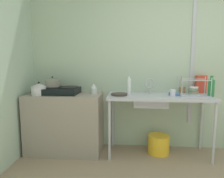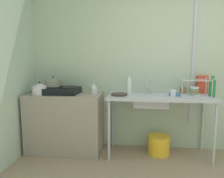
% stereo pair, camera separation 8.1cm
% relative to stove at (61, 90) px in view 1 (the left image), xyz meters
% --- Properties ---
extents(wall_back, '(5.60, 0.10, 2.63)m').
position_rel_stove_xyz_m(wall_back, '(1.88, 0.33, 0.41)').
color(wall_back, '#A8BDA6').
rests_on(wall_back, ground).
extents(wall_metal_strip, '(0.05, 0.01, 2.11)m').
position_rel_stove_xyz_m(wall_metal_strip, '(1.89, 0.27, 0.54)').
color(wall_metal_strip, '#B0B2C1').
extents(counter_concrete, '(1.06, 0.55, 0.85)m').
position_rel_stove_xyz_m(counter_concrete, '(0.05, 0.00, -0.48)').
color(counter_concrete, gray).
rests_on(counter_concrete, ground).
extents(counter_sink, '(1.42, 0.55, 0.85)m').
position_rel_stove_xyz_m(counter_sink, '(1.39, 0.00, -0.12)').
color(counter_sink, '#B0B2C1').
rests_on(counter_sink, ground).
extents(stove, '(0.51, 0.40, 0.11)m').
position_rel_stove_xyz_m(stove, '(0.00, 0.00, 0.00)').
color(stove, black).
rests_on(stove, counter_concrete).
extents(pot_on_left_burner, '(0.23, 0.23, 0.15)m').
position_rel_stove_xyz_m(pot_on_left_burner, '(-0.12, 0.00, 0.12)').
color(pot_on_left_burner, slate).
rests_on(pot_on_left_burner, stove).
extents(pot_beside_stove, '(0.22, 0.22, 0.18)m').
position_rel_stove_xyz_m(pot_beside_stove, '(-0.27, -0.11, 0.03)').
color(pot_beside_stove, silver).
rests_on(pot_beside_stove, counter_concrete).
extents(percolator, '(0.10, 0.10, 0.15)m').
position_rel_stove_xyz_m(percolator, '(0.47, 0.04, 0.02)').
color(percolator, silver).
rests_on(percolator, counter_concrete).
extents(sink_basin, '(0.46, 0.28, 0.16)m').
position_rel_stove_xyz_m(sink_basin, '(1.27, -0.00, -0.13)').
color(sink_basin, '#B0B2C1').
rests_on(sink_basin, counter_sink).
extents(faucet, '(0.15, 0.08, 0.22)m').
position_rel_stove_xyz_m(faucet, '(1.27, 0.11, 0.09)').
color(faucet, '#B0B2C1').
rests_on(faucet, counter_sink).
extents(frying_pan, '(0.22, 0.22, 0.03)m').
position_rel_stove_xyz_m(frying_pan, '(0.84, -0.05, -0.04)').
color(frying_pan, '#3E322E').
rests_on(frying_pan, counter_sink).
extents(dish_rack, '(0.39, 0.25, 0.25)m').
position_rel_stove_xyz_m(dish_rack, '(1.85, 0.02, 0.00)').
color(dish_rack, '#B0B9B6').
rests_on(dish_rack, counter_sink).
extents(cup_by_rack, '(0.07, 0.07, 0.09)m').
position_rel_stove_xyz_m(cup_by_rack, '(1.57, -0.04, -0.01)').
color(cup_by_rack, white).
rests_on(cup_by_rack, counter_sink).
extents(small_bowl_on_drainboard, '(0.15, 0.15, 0.04)m').
position_rel_stove_xyz_m(small_bowl_on_drainboard, '(1.60, 0.02, -0.03)').
color(small_bowl_on_drainboard, '#496EA5').
rests_on(small_bowl_on_drainboard, counter_sink).
extents(bottle_by_sink, '(0.06, 0.06, 0.25)m').
position_rel_stove_xyz_m(bottle_by_sink, '(0.97, 0.08, 0.06)').
color(bottle_by_sink, white).
rests_on(bottle_by_sink, counter_sink).
extents(bottle_by_rack, '(0.08, 0.08, 0.28)m').
position_rel_stove_xyz_m(bottle_by_rack, '(2.06, -0.05, 0.07)').
color(bottle_by_rack, '#24763C').
rests_on(bottle_by_rack, counter_sink).
extents(cereal_box, '(0.15, 0.09, 0.26)m').
position_rel_stove_xyz_m(cereal_box, '(2.01, 0.22, 0.08)').
color(cereal_box, '#D5422F').
rests_on(cereal_box, counter_sink).
extents(utensil_jar, '(0.08, 0.08, 0.24)m').
position_rel_stove_xyz_m(utensil_jar, '(1.75, 0.22, -0.00)').
color(utensil_jar, '#927150').
rests_on(utensil_jar, counter_sink).
extents(bucket_on_floor, '(0.30, 0.30, 0.27)m').
position_rel_stove_xyz_m(bucket_on_floor, '(1.41, 0.03, -0.77)').
color(bucket_on_floor, yellow).
rests_on(bucket_on_floor, ground).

